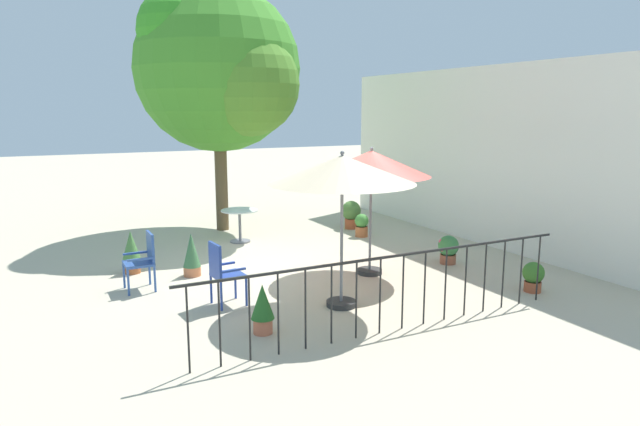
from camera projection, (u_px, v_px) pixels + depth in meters
name	position (u px, v px, depth m)	size (l,w,h in m)	color
ground_plane	(291.00, 269.00, 10.12)	(60.00, 60.00, 0.00)	#BCAF95
villa_facade	(489.00, 156.00, 11.83)	(9.91, 0.30, 3.73)	white
terrace_railing	(392.00, 281.00, 7.20)	(0.03, 5.62, 1.01)	black
shade_tree	(221.00, 68.00, 12.75)	(3.96, 3.77, 5.63)	brown
patio_umbrella_0	(342.00, 171.00, 7.87)	(2.09, 2.09, 2.27)	#2D2D2D
patio_umbrella_1	(371.00, 164.00, 9.51)	(2.03, 2.03, 2.22)	#2D2D2D
cafe_table_0	(240.00, 219.00, 12.12)	(0.80, 0.80, 0.71)	silver
patio_chair_0	(223.00, 270.00, 8.16)	(0.46, 0.46, 0.95)	#294297
patio_chair_1	(144.00, 258.00, 8.91)	(0.47, 0.44, 0.92)	#2F5196
potted_plant_0	(192.00, 255.00, 9.67)	(0.30, 0.30, 0.76)	#C17048
potted_plant_1	(263.00, 307.00, 7.18)	(0.30, 0.30, 0.65)	#C16749
potted_plant_2	(362.00, 225.00, 12.68)	(0.31, 0.31, 0.52)	#B06034
potted_plant_3	(533.00, 276.00, 8.85)	(0.34, 0.34, 0.48)	#A04E30
potted_plant_4	(448.00, 248.00, 10.45)	(0.39, 0.39, 0.53)	#92523A
potted_plant_5	(131.00, 251.00, 9.83)	(0.31, 0.31, 0.76)	#A3562E
potted_plant_6	(351.00, 213.00, 13.52)	(0.47, 0.47, 0.67)	#A94C2B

